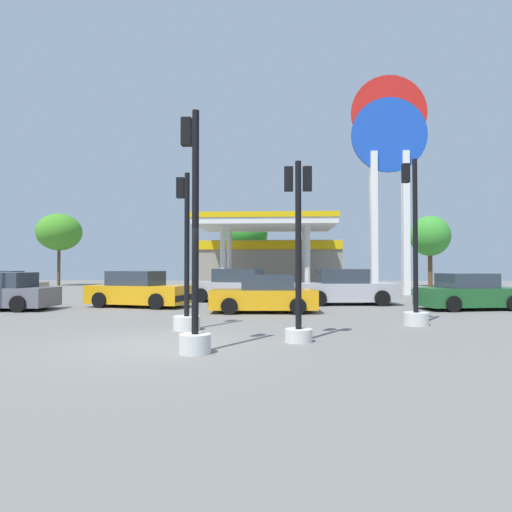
% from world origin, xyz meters
% --- Properties ---
extents(ground_plane, '(90.00, 90.00, 0.00)m').
position_xyz_m(ground_plane, '(0.00, 0.00, 0.00)').
color(ground_plane, slate).
rests_on(ground_plane, ground).
extents(gas_station, '(10.20, 11.90, 4.74)m').
position_xyz_m(gas_station, '(1.73, 22.59, 2.14)').
color(gas_station, gray).
rests_on(gas_station, ground).
extents(station_pole_sign, '(4.62, 0.56, 13.53)m').
position_xyz_m(station_pole_sign, '(9.30, 17.88, 8.76)').
color(station_pole_sign, white).
rests_on(station_pole_sign, ground).
extents(car_0, '(4.23, 2.00, 1.50)m').
position_xyz_m(car_0, '(-8.54, 7.50, 0.68)').
color(car_0, black).
rests_on(car_0, ground).
extents(car_1, '(4.60, 2.73, 1.54)m').
position_xyz_m(car_1, '(-3.48, 9.14, 0.70)').
color(car_1, black).
rests_on(car_1, ground).
extents(car_2, '(4.68, 2.39, 1.62)m').
position_xyz_m(car_2, '(5.57, 10.89, 0.73)').
color(car_2, black).
rests_on(car_2, ground).
extents(car_3, '(4.43, 2.41, 1.51)m').
position_xyz_m(car_3, '(-11.88, 12.56, 0.68)').
color(car_3, black).
rests_on(car_3, ground).
extents(car_4, '(4.33, 2.46, 1.46)m').
position_xyz_m(car_4, '(10.24, 8.68, 0.66)').
color(car_4, black).
rests_on(car_4, ground).
extents(car_5, '(4.09, 2.00, 1.43)m').
position_xyz_m(car_5, '(2.00, 7.16, 0.65)').
color(car_5, black).
rests_on(car_5, ground).
extents(car_6, '(4.84, 2.85, 1.62)m').
position_xyz_m(car_6, '(0.40, 12.17, 0.74)').
color(car_6, black).
rests_on(car_6, ground).
extents(traffic_signal_0, '(0.65, 0.68, 4.19)m').
position_xyz_m(traffic_signal_0, '(3.05, 0.67, 1.70)').
color(traffic_signal_0, silver).
rests_on(traffic_signal_0, ground).
extents(traffic_signal_1, '(0.72, 0.72, 4.94)m').
position_xyz_m(traffic_signal_1, '(6.61, 3.71, 1.33)').
color(traffic_signal_1, silver).
rests_on(traffic_signal_1, ground).
extents(traffic_signal_2, '(0.64, 0.68, 4.90)m').
position_xyz_m(traffic_signal_2, '(0.90, -0.84, 1.49)').
color(traffic_signal_2, silver).
rests_on(traffic_signal_2, ground).
extents(traffic_signal_3, '(0.73, 0.73, 4.32)m').
position_xyz_m(traffic_signal_3, '(0.04, 2.39, 1.12)').
color(traffic_signal_3, silver).
rests_on(traffic_signal_3, ground).
extents(tree_0, '(3.97, 3.97, 6.53)m').
position_xyz_m(tree_0, '(-17.44, 29.47, 4.84)').
color(tree_0, brown).
rests_on(tree_0, ground).
extents(tree_1, '(3.67, 3.67, 6.05)m').
position_xyz_m(tree_1, '(-0.36, 29.21, 4.53)').
color(tree_1, brown).
rests_on(tree_1, ground).
extents(tree_2, '(3.37, 3.37, 6.05)m').
position_xyz_m(tree_2, '(15.34, 28.92, 4.31)').
color(tree_2, brown).
rests_on(tree_2, ground).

